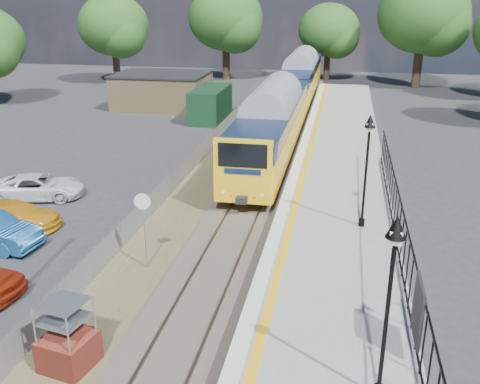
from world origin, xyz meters
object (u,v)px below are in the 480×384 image
(brick_plinth, at_px, (67,336))
(car_white, at_px, (38,187))
(victorian_lamp_south, at_px, (392,267))
(speed_sign, at_px, (144,218))
(car_yellow, at_px, (15,215))
(victorian_lamp_north, at_px, (368,145))
(train, at_px, (290,93))

(brick_plinth, bearing_deg, car_white, 123.74)
(victorian_lamp_south, xyz_separation_m, car_white, (-16.15, 12.47, -3.67))
(speed_sign, distance_m, car_white, 10.13)
(car_yellow, xyz_separation_m, car_white, (-0.96, 3.51, 0.03))
(brick_plinth, bearing_deg, car_yellow, 129.80)
(victorian_lamp_north, height_order, train, victorian_lamp_north)
(train, distance_m, car_yellow, 25.40)
(speed_sign, bearing_deg, victorian_lamp_south, -46.41)
(victorian_lamp_north, distance_m, train, 23.08)
(victorian_lamp_north, xyz_separation_m, train, (-5.30, 22.38, -1.96))
(car_yellow, relative_size, car_white, 0.91)
(victorian_lamp_south, height_order, speed_sign, victorian_lamp_south)
(victorian_lamp_south, xyz_separation_m, train, (-5.50, 32.38, -1.96))
(brick_plinth, height_order, speed_sign, speed_sign)
(speed_sign, xyz_separation_m, car_yellow, (-7.04, 2.53, -1.51))
(train, xyz_separation_m, car_white, (-10.65, -19.91, -1.72))
(car_white, bearing_deg, train, -43.29)
(brick_plinth, bearing_deg, train, 85.07)
(car_yellow, height_order, car_white, car_white)
(car_yellow, bearing_deg, brick_plinth, -143.27)
(speed_sign, bearing_deg, victorian_lamp_north, 16.06)
(brick_plinth, distance_m, speed_sign, 5.92)
(victorian_lamp_south, distance_m, victorian_lamp_north, 10.00)
(victorian_lamp_south, bearing_deg, car_white, 142.32)
(train, bearing_deg, car_yellow, -112.48)
(victorian_lamp_south, xyz_separation_m, speed_sign, (-8.15, 6.44, -2.19))
(speed_sign, xyz_separation_m, car_white, (-8.00, 6.04, -1.48))
(victorian_lamp_north, bearing_deg, car_white, 171.19)
(train, relative_size, car_white, 9.10)
(train, bearing_deg, victorian_lamp_south, -80.36)
(victorian_lamp_south, height_order, brick_plinth, victorian_lamp_south)
(car_white, bearing_deg, speed_sign, -142.16)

